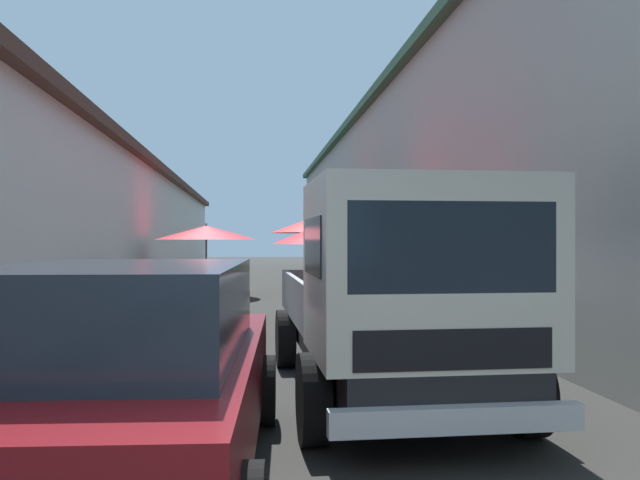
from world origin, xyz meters
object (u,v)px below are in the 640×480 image
(delivery_truck, at_px, (400,302))
(vendor_by_crates, at_px, (321,265))
(plastic_stool, at_px, (108,338))
(parked_scooter, at_px, (120,300))
(hatchback_car, at_px, (123,374))
(fruit_stall_near_left, at_px, (339,229))
(fruit_stall_far_right, at_px, (205,240))
(fruit_stall_near_right, at_px, (319,231))
(fruit_stall_far_left, at_px, (357,242))

(delivery_truck, xyz_separation_m, vendor_by_crates, (10.77, -0.46, -0.09))
(delivery_truck, relative_size, plastic_stool, 11.38)
(parked_scooter, xyz_separation_m, plastic_stool, (-4.00, -0.66, -0.12))
(delivery_truck, distance_m, vendor_by_crates, 10.78)
(hatchback_car, relative_size, parked_scooter, 2.37)
(fruit_stall_near_left, relative_size, plastic_stool, 6.34)
(fruit_stall_far_right, xyz_separation_m, delivery_truck, (-12.49, -2.67, -0.56))
(fruit_stall_near_right, height_order, delivery_truck, fruit_stall_near_right)
(fruit_stall_far_right, relative_size, hatchback_car, 0.72)
(hatchback_car, bearing_deg, plastic_stool, 13.62)
(plastic_stool, bearing_deg, fruit_stall_far_right, -3.12)
(fruit_stall_near_right, bearing_deg, vendor_by_crates, 175.13)
(fruit_stall_near_left, bearing_deg, hatchback_car, 162.82)
(fruit_stall_near_left, bearing_deg, delivery_truck, 176.84)
(plastic_stool, bearing_deg, fruit_stall_near_right, -19.08)
(delivery_truck, bearing_deg, fruit_stall_far_left, -3.08)
(fruit_stall_far_right, relative_size, vendor_by_crates, 1.74)
(fruit_stall_far_left, bearing_deg, parked_scooter, 50.32)
(parked_scooter, bearing_deg, plastic_stool, -170.57)
(fruit_stall_near_right, xyz_separation_m, delivery_truck, (-14.25, 0.76, -0.84))
(delivery_truck, bearing_deg, vendor_by_crates, -2.44)
(fruit_stall_far_right, height_order, plastic_stool, fruit_stall_far_right)
(fruit_stall_near_right, relative_size, parked_scooter, 1.45)
(fruit_stall_near_left, distance_m, plastic_stool, 5.56)
(parked_scooter, relative_size, plastic_stool, 3.87)
(parked_scooter, height_order, plastic_stool, parked_scooter)
(delivery_truck, bearing_deg, fruit_stall_near_right, -3.04)
(delivery_truck, distance_m, parked_scooter, 7.86)
(parked_scooter, bearing_deg, fruit_stall_far_right, -11.85)
(fruit_stall_near_left, xyz_separation_m, delivery_truck, (-6.81, 0.38, -0.79))
(fruit_stall_near_left, height_order, plastic_stool, fruit_stall_near_left)
(vendor_by_crates, relative_size, parked_scooter, 0.98)
(fruit_stall_near_right, xyz_separation_m, plastic_stool, (-11.43, 3.95, -1.56))
(delivery_truck, height_order, plastic_stool, delivery_truck)
(fruit_stall_far_right, relative_size, delivery_truck, 0.58)
(fruit_stall_far_left, relative_size, fruit_stall_near_right, 1.03)
(fruit_stall_near_left, height_order, fruit_stall_near_right, fruit_stall_near_right)
(fruit_stall_near_left, distance_m, vendor_by_crates, 4.06)
(fruit_stall_near_left, height_order, vendor_by_crates, fruit_stall_near_left)
(vendor_by_crates, bearing_deg, hatchback_car, 167.83)
(fruit_stall_near_left, relative_size, vendor_by_crates, 1.67)
(vendor_by_crates, bearing_deg, fruit_stall_near_right, -4.87)
(fruit_stall_far_left, xyz_separation_m, hatchback_car, (-4.88, 2.36, -0.84))
(fruit_stall_far_right, bearing_deg, vendor_by_crates, -118.81)
(fruit_stall_far_right, height_order, fruit_stall_near_right, fruit_stall_near_right)
(parked_scooter, bearing_deg, fruit_stall_near_right, -31.85)
(fruit_stall_far_left, relative_size, hatchback_car, 0.63)
(fruit_stall_near_right, relative_size, plastic_stool, 5.61)
(fruit_stall_near_left, xyz_separation_m, plastic_stool, (-3.99, 3.57, -1.50))
(fruit_stall_far_left, relative_size, plastic_stool, 5.78)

